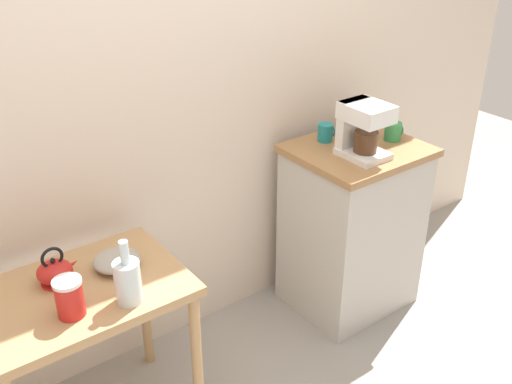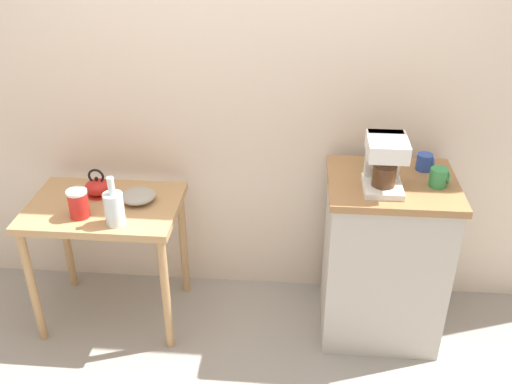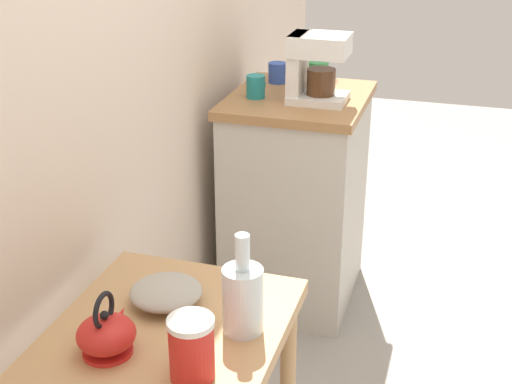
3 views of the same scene
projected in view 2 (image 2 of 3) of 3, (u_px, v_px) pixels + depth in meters
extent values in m
plane|color=gray|center=(234.00, 313.00, 3.28)|extent=(8.00, 8.00, 0.00)
cube|color=beige|center=(256.00, 56.00, 2.90)|extent=(4.40, 0.10, 2.80)
cube|color=tan|center=(104.00, 207.00, 2.95)|extent=(0.78, 0.54, 0.04)
cylinder|color=tan|center=(32.00, 288.00, 2.95)|extent=(0.04, 0.04, 0.68)
cylinder|color=tan|center=(166.00, 295.00, 2.90)|extent=(0.04, 0.04, 0.68)
cylinder|color=tan|center=(66.00, 238.00, 3.35)|extent=(0.04, 0.04, 0.68)
cylinder|color=tan|center=(184.00, 243.00, 3.30)|extent=(0.04, 0.04, 0.68)
cube|color=#BCB7AD|center=(383.00, 260.00, 2.99)|extent=(0.60, 0.51, 0.88)
cube|color=#9E7044|center=(393.00, 184.00, 2.77)|extent=(0.63, 0.54, 0.04)
cylinder|color=#9E998C|center=(138.00, 201.00, 2.96)|extent=(0.08, 0.08, 0.01)
ellipsoid|color=#9E998C|center=(138.00, 196.00, 2.94)|extent=(0.18, 0.18, 0.05)
cylinder|color=red|center=(99.00, 195.00, 3.01)|extent=(0.11, 0.11, 0.01)
ellipsoid|color=red|center=(98.00, 187.00, 2.99)|extent=(0.13, 0.13, 0.08)
cone|color=red|center=(109.00, 187.00, 2.99)|extent=(0.07, 0.03, 0.05)
sphere|color=black|center=(96.00, 179.00, 2.97)|extent=(0.02, 0.02, 0.02)
torus|color=black|center=(96.00, 176.00, 2.96)|extent=(0.09, 0.01, 0.09)
cylinder|color=silver|center=(114.00, 209.00, 2.73)|extent=(0.10, 0.10, 0.16)
cylinder|color=silver|center=(111.00, 186.00, 2.67)|extent=(0.03, 0.03, 0.09)
cylinder|color=red|center=(79.00, 205.00, 2.80)|extent=(0.10, 0.10, 0.13)
cylinder|color=white|center=(76.00, 192.00, 2.76)|extent=(0.10, 0.10, 0.01)
cube|color=white|center=(382.00, 187.00, 2.68)|extent=(0.18, 0.22, 0.03)
cube|color=white|center=(383.00, 157.00, 2.69)|extent=(0.16, 0.05, 0.26)
cube|color=white|center=(387.00, 147.00, 2.58)|extent=(0.18, 0.22, 0.08)
cylinder|color=#4C2D19|center=(384.00, 175.00, 2.64)|extent=(0.11, 0.11, 0.10)
cylinder|color=#2D4CAD|center=(424.00, 162.00, 2.84)|extent=(0.08, 0.08, 0.08)
torus|color=#2D4CAD|center=(432.00, 162.00, 2.84)|extent=(0.01, 0.06, 0.06)
cylinder|color=teal|center=(374.00, 158.00, 2.88)|extent=(0.07, 0.07, 0.09)
torus|color=teal|center=(382.00, 158.00, 2.88)|extent=(0.01, 0.06, 0.06)
cylinder|color=#338C4C|center=(438.00, 177.00, 2.69)|extent=(0.08, 0.08, 0.09)
torus|color=#338C4C|center=(448.00, 178.00, 2.69)|extent=(0.01, 0.06, 0.06)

